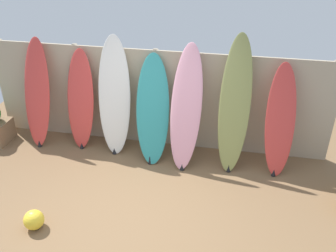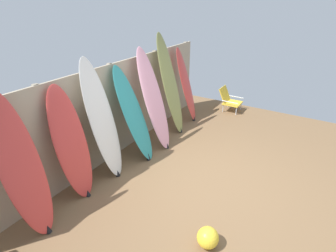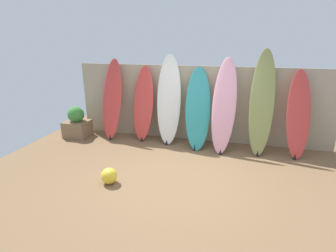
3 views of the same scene
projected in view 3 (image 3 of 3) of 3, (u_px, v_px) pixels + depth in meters
ground at (181, 178)px, 4.71m from camera, size 7.68×7.68×0.00m
fence_back at (199, 104)px, 6.27m from camera, size 6.08×0.11×1.80m
surfboard_red_0 at (112, 100)px, 6.43m from camera, size 0.55×0.59×1.95m
surfboard_red_1 at (143, 104)px, 6.31m from camera, size 0.56×0.50×1.80m
surfboard_white_2 at (169, 100)px, 6.09m from camera, size 0.61×0.59×2.07m
surfboard_teal_3 at (198, 109)px, 5.88m from camera, size 0.65×0.78×1.80m
surfboard_pink_4 at (224, 106)px, 5.65m from camera, size 0.56×0.77×2.03m
surfboard_olive_5 at (262, 103)px, 5.51m from camera, size 0.52×0.69×2.21m
surfboard_red_6 at (298, 115)px, 5.38m from camera, size 0.54×0.64×1.81m
planter_box at (77, 124)px, 6.67m from camera, size 0.59×0.53×0.78m
beach_ball at (109, 176)px, 4.50m from camera, size 0.28×0.28×0.28m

